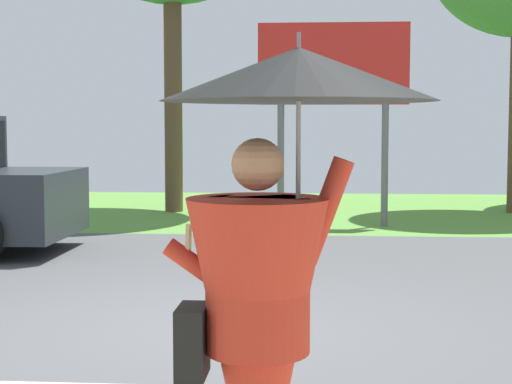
% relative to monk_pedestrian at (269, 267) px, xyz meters
% --- Properties ---
extents(ground_plane, '(40.00, 22.00, 0.20)m').
position_rel_monk_pedestrian_xyz_m(ground_plane, '(-0.75, 6.49, -1.21)').
color(ground_plane, '#4C4C4F').
extents(monk_pedestrian, '(1.14, 1.14, 2.13)m').
position_rel_monk_pedestrian_xyz_m(monk_pedestrian, '(0.00, 0.00, 0.00)').
color(monk_pedestrian, '#B22D1E').
rests_on(monk_pedestrian, ground_plane).
extents(roadside_billboard, '(2.60, 0.12, 3.50)m').
position_rel_monk_pedestrian_xyz_m(roadside_billboard, '(0.46, 10.89, 1.39)').
color(roadside_billboard, slate).
rests_on(roadside_billboard, ground_plane).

